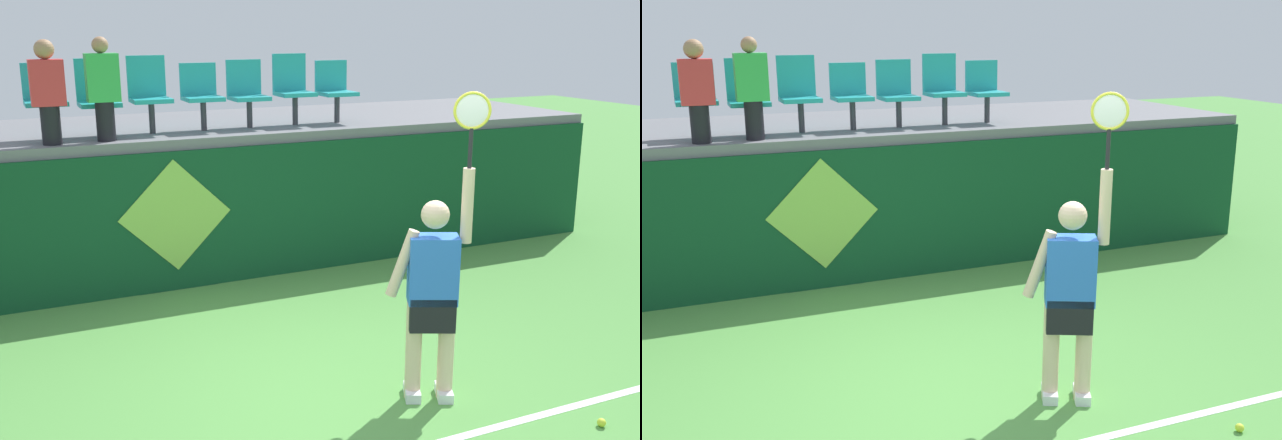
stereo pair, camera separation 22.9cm
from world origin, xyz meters
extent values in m
plane|color=#519342|center=(0.00, 0.00, 0.00)|extent=(40.00, 40.00, 0.00)
cube|color=#0F4223|center=(0.00, 3.14, 0.80)|extent=(10.63, 0.20, 1.59)
cube|color=slate|center=(0.00, 4.42, 1.65)|extent=(10.63, 2.67, 0.12)
cube|color=white|center=(0.56, -0.23, 0.04)|extent=(0.22, 0.29, 0.08)
cube|color=white|center=(0.79, -0.34, 0.04)|extent=(0.22, 0.29, 0.08)
cylinder|color=beige|center=(0.56, -0.23, 0.41)|extent=(0.13, 0.13, 0.82)
cylinder|color=beige|center=(0.79, -0.34, 0.41)|extent=(0.13, 0.13, 0.82)
cube|color=black|center=(0.68, -0.28, 0.74)|extent=(0.42, 0.35, 0.28)
cube|color=blue|center=(0.68, -0.28, 1.09)|extent=(0.44, 0.36, 0.54)
sphere|color=beige|center=(0.68, -0.28, 1.54)|extent=(0.22, 0.22, 0.22)
cylinder|color=beige|center=(0.46, -0.18, 1.15)|extent=(0.27, 0.19, 0.55)
cylinder|color=beige|center=(0.89, -0.38, 1.61)|extent=(0.09, 0.09, 0.58)
cylinder|color=black|center=(0.89, -0.38, 2.05)|extent=(0.03, 0.03, 0.30)
torus|color=gold|center=(0.89, -0.38, 2.33)|extent=(0.26, 0.14, 0.28)
ellipsoid|color=silver|center=(0.89, -0.38, 2.33)|extent=(0.22, 0.12, 0.24)
sphere|color=#D1E533|center=(1.62, -1.22, 0.03)|extent=(0.07, 0.07, 0.07)
cylinder|color=#338CE5|center=(-1.26, 3.33, 1.85)|extent=(0.06, 0.06, 0.27)
cylinder|color=#38383D|center=(-1.75, 3.70, 1.90)|extent=(0.07, 0.07, 0.37)
cube|color=teal|center=(-1.75, 3.70, 2.11)|extent=(0.44, 0.42, 0.05)
cube|color=teal|center=(-1.75, 3.89, 2.34)|extent=(0.44, 0.04, 0.40)
cylinder|color=#38383D|center=(-1.19, 3.70, 1.88)|extent=(0.07, 0.07, 0.33)
cube|color=teal|center=(-1.19, 3.70, 2.07)|extent=(0.44, 0.42, 0.05)
cube|color=teal|center=(-1.19, 3.89, 2.34)|extent=(0.44, 0.04, 0.47)
cylinder|color=#38383D|center=(-0.61, 3.70, 1.89)|extent=(0.07, 0.07, 0.36)
cube|color=teal|center=(-0.61, 3.70, 2.10)|extent=(0.44, 0.42, 0.05)
cube|color=teal|center=(-0.61, 3.89, 2.36)|extent=(0.44, 0.04, 0.47)
cylinder|color=#38383D|center=(0.00, 3.70, 1.89)|extent=(0.07, 0.07, 0.35)
cube|color=teal|center=(0.00, 3.70, 2.09)|extent=(0.44, 0.42, 0.05)
cube|color=teal|center=(0.00, 3.89, 2.31)|extent=(0.44, 0.04, 0.38)
cylinder|color=#38383D|center=(0.58, 3.70, 1.88)|extent=(0.07, 0.07, 0.33)
cube|color=teal|center=(0.58, 3.70, 2.07)|extent=(0.44, 0.42, 0.05)
cube|color=teal|center=(0.58, 3.89, 2.31)|extent=(0.44, 0.04, 0.43)
cylinder|color=#38383D|center=(1.18, 3.70, 1.89)|extent=(0.07, 0.07, 0.36)
cube|color=teal|center=(1.18, 3.70, 2.10)|extent=(0.44, 0.42, 0.05)
cube|color=teal|center=(1.18, 3.89, 2.36)|extent=(0.44, 0.04, 0.46)
cylinder|color=#38383D|center=(1.76, 3.70, 1.89)|extent=(0.07, 0.07, 0.34)
cube|color=teal|center=(1.76, 3.70, 2.08)|extent=(0.44, 0.42, 0.05)
cube|color=teal|center=(1.76, 3.89, 2.30)|extent=(0.44, 0.04, 0.38)
cylinder|color=black|center=(-1.75, 3.30, 1.92)|extent=(0.20, 0.20, 0.41)
cube|color=red|center=(-1.75, 3.30, 2.36)|extent=(0.34, 0.20, 0.47)
sphere|color=#A87A56|center=(-1.75, 3.30, 2.69)|extent=(0.20, 0.20, 0.20)
cylinder|color=black|center=(-1.19, 3.34, 1.93)|extent=(0.20, 0.20, 0.42)
cube|color=green|center=(-1.19, 3.34, 2.39)|extent=(0.34, 0.20, 0.51)
sphere|color=#A87A56|center=(-1.19, 3.34, 2.73)|extent=(0.17, 0.17, 0.17)
cube|color=#0F4223|center=(-0.55, 3.03, 0.00)|extent=(0.90, 0.01, 0.00)
plane|color=#8CC64C|center=(-0.55, 3.03, 0.88)|extent=(1.27, 0.00, 1.27)
camera|label=1|loc=(-2.37, -4.84, 2.94)|focal=41.20mm
camera|label=2|loc=(-2.16, -4.93, 2.94)|focal=41.20mm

